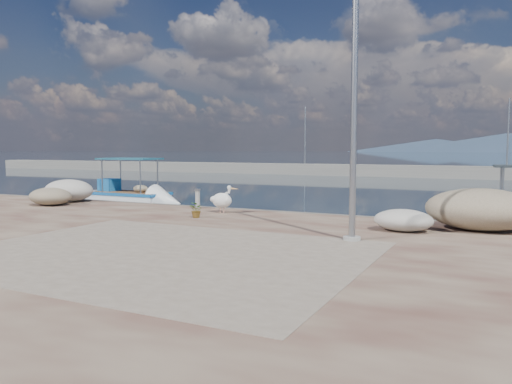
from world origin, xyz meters
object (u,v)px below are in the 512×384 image
(boat_left, at_px, (130,198))
(lamp_post, at_px, (354,109))
(pelican, at_px, (222,200))
(bollard_near, at_px, (198,198))

(boat_left, xyz_separation_m, lamp_post, (14.31, -8.22, 3.58))
(boat_left, bearing_deg, pelican, -30.67)
(boat_left, relative_size, lamp_post, 0.82)
(pelican, height_order, lamp_post, lamp_post)
(lamp_post, xyz_separation_m, bollard_near, (-7.39, 4.19, -2.89))
(pelican, xyz_separation_m, lamp_post, (5.70, -3.24, 2.83))
(pelican, xyz_separation_m, bollard_near, (-1.68, 0.95, -0.07))
(boat_left, distance_m, pelican, 9.97)
(lamp_post, bearing_deg, bollard_near, 150.43)
(pelican, bearing_deg, lamp_post, -44.53)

